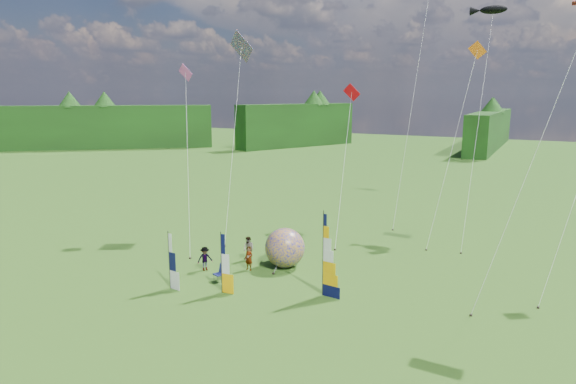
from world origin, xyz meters
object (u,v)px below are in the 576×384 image
at_px(side_banner_far, 169,261).
at_px(spectator_c, 205,259).
at_px(side_banner_left, 221,263).
at_px(camp_chair, 219,273).
at_px(spectator_a, 249,258).
at_px(bol_inflatable, 285,248).
at_px(feather_banner_main, 323,255).
at_px(spectator_b, 249,249).
at_px(spectator_d, 277,246).
at_px(kite_whale, 479,112).

distance_m(side_banner_far, spectator_c, 3.43).
relative_size(side_banner_left, camp_chair, 3.33).
height_order(side_banner_left, spectator_a, side_banner_left).
height_order(bol_inflatable, spectator_c, bol_inflatable).
distance_m(feather_banner_main, spectator_a, 6.11).
bearing_deg(spectator_c, side_banner_left, -92.40).
bearing_deg(side_banner_left, camp_chair, 127.10).
relative_size(spectator_b, camp_chair, 1.59).
bearing_deg(bol_inflatable, side_banner_far, -123.15).
xyz_separation_m(spectator_c, spectator_d, (3.00, 3.81, 0.18)).
relative_size(spectator_a, spectator_b, 0.94).
distance_m(spectator_b, kite_whale, 19.91).
bearing_deg(spectator_b, camp_chair, -74.20).
distance_m(spectator_a, spectator_d, 2.56).
bearing_deg(spectator_d, camp_chair, 87.55).
bearing_deg(kite_whale, camp_chair, -117.69).
distance_m(spectator_a, spectator_c, 2.72).
height_order(side_banner_far, spectator_c, side_banner_far).
height_order(side_banner_far, spectator_d, side_banner_far).
relative_size(side_banner_far, spectator_c, 2.14).
bearing_deg(bol_inflatable, feather_banner_main, -38.12).
bearing_deg(spectator_c, spectator_d, -1.04).
relative_size(side_banner_left, side_banner_far, 1.04).
height_order(side_banner_left, side_banner_far, side_banner_left).
distance_m(feather_banner_main, spectator_d, 6.65).
height_order(spectator_c, kite_whale, kite_whale).
height_order(side_banner_left, spectator_c, side_banner_left).
distance_m(bol_inflatable, camp_chair, 4.67).
relative_size(bol_inflatable, spectator_a, 1.66).
height_order(bol_inflatable, spectator_d, bol_inflatable).
bearing_deg(spectator_d, bol_inflatable, 150.11).
bearing_deg(spectator_a, spectator_b, 126.27).
distance_m(side_banner_left, spectator_d, 6.33).
height_order(bol_inflatable, spectator_b, bol_inflatable).
height_order(bol_inflatable, camp_chair, bol_inflatable).
bearing_deg(camp_chair, spectator_c, 169.16).
bearing_deg(spectator_c, feather_banner_main, -54.66).
height_order(feather_banner_main, bol_inflatable, feather_banner_main).
bearing_deg(side_banner_left, spectator_c, 136.72).
bearing_deg(spectator_b, spectator_c, -106.56).
xyz_separation_m(spectator_c, kite_whale, (13.38, 16.24, 8.66)).
bearing_deg(camp_chair, feather_banner_main, 29.34).
xyz_separation_m(side_banner_left, spectator_d, (-0.00, 6.28, -0.74)).
bearing_deg(feather_banner_main, spectator_b, 162.56).
xyz_separation_m(feather_banner_main, camp_chair, (-6.22, -0.90, -1.78)).
bearing_deg(side_banner_far, kite_whale, 63.41).
bearing_deg(spectator_a, spectator_d, 79.72).
bearing_deg(side_banner_far, spectator_c, 98.53).
xyz_separation_m(camp_chair, kite_whale, (11.52, 17.40, 8.91)).
relative_size(feather_banner_main, camp_chair, 4.54).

